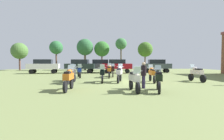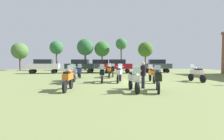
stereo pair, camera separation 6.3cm
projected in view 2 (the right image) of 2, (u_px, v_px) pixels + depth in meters
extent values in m
cube|color=olive|center=(128.00, 82.00, 14.73)|extent=(44.00, 52.00, 0.02)
cylinder|color=black|center=(137.00, 88.00, 9.26)|extent=(0.15, 0.61, 0.61)
cylinder|color=black|center=(130.00, 84.00, 10.76)|extent=(0.15, 0.61, 0.61)
cube|color=silver|center=(134.00, 78.00, 9.99)|extent=(0.42, 1.30, 0.36)
ellipsoid|color=silver|center=(135.00, 73.00, 9.69)|extent=(0.34, 0.49, 0.24)
cube|color=black|center=(133.00, 73.00, 10.20)|extent=(0.33, 0.57, 0.12)
cube|color=silver|center=(137.00, 70.00, 9.36)|extent=(0.37, 0.17, 0.39)
cylinder|color=#B7B7BC|center=(136.00, 71.00, 9.46)|extent=(0.62, 0.07, 0.04)
cylinder|color=black|center=(72.00, 76.00, 16.40)|extent=(0.15, 0.64, 0.64)
cylinder|color=black|center=(69.00, 78.00, 14.91)|extent=(0.15, 0.64, 0.64)
cube|color=navy|center=(71.00, 71.00, 15.63)|extent=(0.42, 1.29, 0.36)
ellipsoid|color=navy|center=(71.00, 68.00, 15.91)|extent=(0.34, 0.50, 0.24)
cube|color=black|center=(70.00, 69.00, 15.40)|extent=(0.33, 0.57, 0.12)
cube|color=silver|center=(72.00, 66.00, 16.21)|extent=(0.37, 0.17, 0.39)
cylinder|color=#B7B7BC|center=(72.00, 67.00, 16.12)|extent=(0.62, 0.07, 0.04)
cylinder|color=black|center=(113.00, 73.00, 20.86)|extent=(0.18, 0.63, 0.62)
cylinder|color=black|center=(113.00, 74.00, 19.34)|extent=(0.18, 0.63, 0.62)
cube|color=black|center=(113.00, 69.00, 20.08)|extent=(0.48, 1.32, 0.36)
ellipsoid|color=black|center=(113.00, 67.00, 20.36)|extent=(0.36, 0.51, 0.24)
cube|color=black|center=(113.00, 67.00, 19.84)|extent=(0.35, 0.58, 0.12)
cube|color=silver|center=(113.00, 65.00, 20.67)|extent=(0.37, 0.18, 0.39)
cylinder|color=#B7B7BC|center=(113.00, 66.00, 20.58)|extent=(0.62, 0.09, 0.04)
cylinder|color=black|center=(150.00, 78.00, 15.32)|extent=(0.18, 0.62, 0.61)
cylinder|color=black|center=(154.00, 80.00, 13.71)|extent=(0.18, 0.62, 0.61)
cube|color=#C4691C|center=(152.00, 73.00, 14.50)|extent=(0.49, 1.40, 0.36)
ellipsoid|color=#C4691C|center=(151.00, 69.00, 14.79)|extent=(0.37, 0.51, 0.24)
cube|color=black|center=(153.00, 70.00, 14.25)|extent=(0.35, 0.59, 0.12)
cube|color=silver|center=(151.00, 67.00, 15.13)|extent=(0.37, 0.19, 0.39)
cylinder|color=#B7B7BC|center=(151.00, 67.00, 15.03)|extent=(0.62, 0.10, 0.04)
cylinder|color=black|center=(120.00, 77.00, 15.37)|extent=(0.28, 0.68, 0.67)
cylinder|color=black|center=(118.00, 79.00, 13.78)|extent=(0.28, 0.68, 0.67)
cube|color=silver|center=(119.00, 72.00, 14.55)|extent=(0.69, 1.42, 0.36)
ellipsoid|color=silver|center=(120.00, 68.00, 14.84)|extent=(0.43, 0.54, 0.24)
cube|color=black|center=(119.00, 69.00, 14.30)|extent=(0.43, 0.62, 0.12)
cube|color=silver|center=(120.00, 66.00, 15.17)|extent=(0.39, 0.24, 0.39)
cylinder|color=#B7B7BC|center=(120.00, 67.00, 15.07)|extent=(0.61, 0.19, 0.04)
cylinder|color=black|center=(191.00, 77.00, 15.69)|extent=(0.21, 0.64, 0.63)
cylinder|color=black|center=(203.00, 79.00, 14.26)|extent=(0.21, 0.64, 0.63)
cube|color=silver|center=(197.00, 72.00, 14.95)|extent=(0.53, 1.29, 0.36)
ellipsoid|color=silver|center=(195.00, 69.00, 15.21)|extent=(0.38, 0.52, 0.24)
cube|color=black|center=(199.00, 69.00, 14.73)|extent=(0.38, 0.60, 0.12)
cube|color=silver|center=(192.00, 66.00, 15.51)|extent=(0.38, 0.20, 0.39)
cylinder|color=#B7B7BC|center=(193.00, 67.00, 15.42)|extent=(0.62, 0.12, 0.04)
cylinder|color=black|center=(74.00, 78.00, 14.78)|extent=(0.22, 0.64, 0.63)
cylinder|color=black|center=(68.00, 80.00, 13.18)|extent=(0.22, 0.64, 0.63)
cube|color=#2D2C2C|center=(71.00, 73.00, 13.95)|extent=(0.57, 1.41, 0.36)
ellipsoid|color=#2D2C2C|center=(72.00, 69.00, 14.25)|extent=(0.39, 0.52, 0.24)
cube|color=black|center=(70.00, 70.00, 13.70)|extent=(0.38, 0.60, 0.12)
cube|color=silver|center=(73.00, 67.00, 14.58)|extent=(0.38, 0.21, 0.39)
cylinder|color=#B7B7BC|center=(73.00, 67.00, 14.48)|extent=(0.62, 0.13, 0.04)
cylinder|color=black|center=(109.00, 74.00, 19.56)|extent=(0.18, 0.69, 0.68)
cylinder|color=black|center=(109.00, 75.00, 17.95)|extent=(0.18, 0.69, 0.68)
cube|color=#C56A1C|center=(109.00, 69.00, 18.73)|extent=(0.49, 1.40, 0.36)
ellipsoid|color=#C56A1C|center=(109.00, 67.00, 19.02)|extent=(0.36, 0.51, 0.24)
cube|color=black|center=(109.00, 67.00, 18.48)|extent=(0.35, 0.59, 0.12)
cube|color=silver|center=(109.00, 65.00, 19.36)|extent=(0.37, 0.19, 0.39)
cylinder|color=#B7B7BC|center=(109.00, 66.00, 19.26)|extent=(0.62, 0.09, 0.04)
cylinder|color=black|center=(102.00, 79.00, 13.72)|extent=(0.15, 0.63, 0.63)
cylinder|color=black|center=(102.00, 78.00, 15.25)|extent=(0.15, 0.63, 0.63)
cube|color=black|center=(102.00, 72.00, 14.47)|extent=(0.42, 1.32, 0.36)
ellipsoid|color=black|center=(102.00, 69.00, 14.16)|extent=(0.34, 0.50, 0.24)
cube|color=black|center=(102.00, 69.00, 14.68)|extent=(0.33, 0.57, 0.12)
cube|color=silver|center=(102.00, 67.00, 13.83)|extent=(0.37, 0.17, 0.39)
cylinder|color=#B7B7BC|center=(102.00, 68.00, 13.93)|extent=(0.62, 0.07, 0.04)
cylinder|color=black|center=(80.00, 75.00, 18.11)|extent=(0.24, 0.61, 0.60)
cylinder|color=black|center=(78.00, 74.00, 19.64)|extent=(0.24, 0.61, 0.60)
cube|color=navy|center=(79.00, 70.00, 18.85)|extent=(0.63, 1.40, 0.36)
ellipsoid|color=navy|center=(79.00, 68.00, 18.55)|extent=(0.41, 0.54, 0.24)
cube|color=black|center=(79.00, 68.00, 19.07)|extent=(0.41, 0.61, 0.12)
cube|color=silver|center=(80.00, 66.00, 18.21)|extent=(0.38, 0.22, 0.39)
cylinder|color=#B7B7BC|center=(80.00, 67.00, 18.31)|extent=(0.61, 0.16, 0.04)
cylinder|color=black|center=(157.00, 84.00, 10.76)|extent=(0.30, 0.65, 0.64)
cylinder|color=black|center=(159.00, 88.00, 9.25)|extent=(0.30, 0.65, 0.64)
cube|color=black|center=(158.00, 77.00, 9.98)|extent=(0.72, 1.36, 0.36)
ellipsoid|color=black|center=(158.00, 72.00, 10.26)|extent=(0.44, 0.55, 0.24)
cube|color=black|center=(158.00, 73.00, 9.75)|extent=(0.45, 0.62, 0.12)
cube|color=silver|center=(158.00, 68.00, 10.57)|extent=(0.39, 0.25, 0.39)
cylinder|color=#B7B7BC|center=(158.00, 69.00, 10.48)|extent=(0.61, 0.21, 0.04)
cylinder|color=black|center=(71.00, 83.00, 11.13)|extent=(0.17, 0.65, 0.64)
cylinder|color=black|center=(65.00, 87.00, 9.60)|extent=(0.17, 0.65, 0.64)
cube|color=#C2641D|center=(68.00, 76.00, 10.34)|extent=(0.46, 1.33, 0.36)
ellipsoid|color=#C2641D|center=(69.00, 71.00, 10.62)|extent=(0.36, 0.50, 0.24)
cube|color=black|center=(67.00, 73.00, 10.10)|extent=(0.34, 0.58, 0.12)
cube|color=silver|center=(70.00, 68.00, 10.94)|extent=(0.37, 0.18, 0.39)
cylinder|color=#B7B7BC|center=(70.00, 69.00, 10.85)|extent=(0.62, 0.08, 0.04)
cylinder|color=black|center=(148.00, 71.00, 26.91)|extent=(0.66, 0.30, 0.64)
cylinder|color=black|center=(146.00, 70.00, 28.34)|extent=(0.66, 0.30, 0.64)
cylinder|color=black|center=(167.00, 71.00, 26.77)|extent=(0.66, 0.30, 0.64)
cylinder|color=black|center=(165.00, 70.00, 28.20)|extent=(0.66, 0.30, 0.64)
cube|color=#434F53|center=(157.00, 66.00, 27.52)|extent=(4.50, 2.34, 0.75)
cube|color=black|center=(157.00, 62.00, 27.49)|extent=(2.55, 1.87, 0.61)
cylinder|color=black|center=(31.00, 72.00, 24.38)|extent=(0.65, 0.27, 0.64)
cylinder|color=black|center=(34.00, 71.00, 25.80)|extent=(0.65, 0.27, 0.64)
cylinder|color=black|center=(54.00, 71.00, 24.83)|extent=(0.65, 0.27, 0.64)
cylinder|color=black|center=(55.00, 71.00, 26.25)|extent=(0.65, 0.27, 0.64)
cube|color=silver|center=(44.00, 66.00, 25.28)|extent=(4.42, 2.11, 0.75)
cube|color=black|center=(44.00, 62.00, 25.25)|extent=(2.48, 1.76, 0.61)
cylinder|color=black|center=(107.00, 71.00, 25.60)|extent=(0.66, 0.29, 0.64)
cylinder|color=black|center=(108.00, 71.00, 27.03)|extent=(0.66, 0.29, 0.64)
cylinder|color=black|center=(128.00, 71.00, 25.49)|extent=(0.66, 0.29, 0.64)
cylinder|color=black|center=(127.00, 71.00, 26.93)|extent=(0.66, 0.29, 0.64)
cube|color=maroon|center=(117.00, 66.00, 26.23)|extent=(4.48, 2.29, 0.75)
cube|color=black|center=(117.00, 62.00, 26.20)|extent=(2.53, 1.85, 0.61)
cylinder|color=black|center=(69.00, 71.00, 25.77)|extent=(0.67, 0.31, 0.64)
cylinder|color=black|center=(72.00, 71.00, 27.20)|extent=(0.67, 0.31, 0.64)
cylinder|color=black|center=(89.00, 71.00, 25.57)|extent=(0.67, 0.31, 0.64)
cylinder|color=black|center=(91.00, 71.00, 27.01)|extent=(0.67, 0.31, 0.64)
cube|color=black|center=(80.00, 66.00, 26.35)|extent=(4.52, 2.42, 0.75)
cube|color=black|center=(80.00, 62.00, 26.32)|extent=(2.57, 1.92, 0.61)
cylinder|color=black|center=(91.00, 71.00, 26.76)|extent=(0.65, 0.26, 0.64)
cylinder|color=black|center=(92.00, 70.00, 28.19)|extent=(0.65, 0.26, 0.64)
cylinder|color=black|center=(110.00, 71.00, 26.81)|extent=(0.65, 0.26, 0.64)
cylinder|color=black|center=(110.00, 70.00, 28.25)|extent=(0.65, 0.26, 0.64)
cube|color=#4C4E55|center=(101.00, 66.00, 27.47)|extent=(4.40, 2.07, 0.75)
cube|color=black|center=(101.00, 62.00, 27.44)|extent=(2.46, 1.73, 0.61)
cylinder|color=#2D2546|center=(144.00, 82.00, 11.14)|extent=(0.14, 0.14, 0.80)
cylinder|color=#2D2546|center=(142.00, 82.00, 11.31)|extent=(0.14, 0.14, 0.80)
cylinder|color=black|center=(143.00, 71.00, 11.19)|extent=(0.40, 0.40, 0.64)
sphere|color=tan|center=(143.00, 64.00, 11.17)|extent=(0.22, 0.22, 0.22)
cylinder|color=brown|center=(102.00, 61.00, 36.65)|extent=(0.27, 0.27, 3.58)
sphere|color=#2F6728|center=(102.00, 49.00, 36.53)|extent=(3.14, 3.14, 3.14)
cylinder|color=brown|center=(85.00, 60.00, 35.92)|extent=(0.40, 0.40, 3.84)
sphere|color=#2B5C33|center=(85.00, 47.00, 35.80)|extent=(3.31, 3.31, 3.31)
cylinder|color=brown|center=(57.00, 60.00, 34.19)|extent=(0.30, 0.30, 3.80)
sphere|color=#2B6235|center=(56.00, 48.00, 34.08)|extent=(2.54, 2.54, 2.54)
cylinder|color=#4D392C|center=(145.00, 61.00, 36.14)|extent=(0.25, 0.25, 3.47)
sphere|color=#3B6521|center=(145.00, 49.00, 36.03)|extent=(3.01, 3.01, 3.01)
cylinder|color=brown|center=(20.00, 62.00, 34.78)|extent=(0.33, 0.33, 3.05)
sphere|color=#446A30|center=(20.00, 51.00, 34.68)|extent=(3.16, 3.16, 3.16)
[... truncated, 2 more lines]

